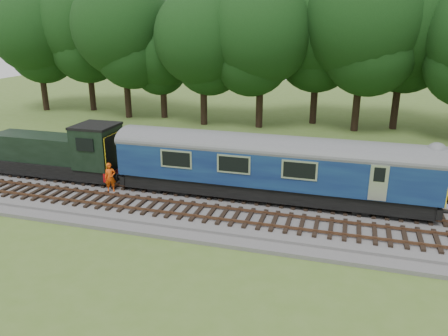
% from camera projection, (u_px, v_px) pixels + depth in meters
% --- Properties ---
extents(ground, '(120.00, 120.00, 0.00)m').
position_uv_depth(ground, '(255.00, 213.00, 24.54)').
color(ground, '#4E6C27').
rests_on(ground, ground).
extents(ballast, '(70.00, 7.00, 0.35)m').
position_uv_depth(ballast, '(255.00, 210.00, 24.48)').
color(ballast, '#4C4C4F').
rests_on(ballast, ground).
extents(track_north, '(67.20, 2.40, 0.21)m').
position_uv_depth(track_north, '(260.00, 197.00, 25.68)').
color(track_north, black).
rests_on(track_north, ballast).
extents(track_south, '(67.20, 2.40, 0.21)m').
position_uv_depth(track_south, '(249.00, 218.00, 22.95)').
color(track_south, black).
rests_on(track_south, ballast).
extents(fence, '(64.00, 0.12, 1.00)m').
position_uv_depth(fence, '(270.00, 186.00, 28.63)').
color(fence, '#6B6054').
rests_on(fence, ground).
extents(tree_line, '(70.00, 8.00, 18.00)m').
position_uv_depth(tree_line, '(302.00, 127.00, 44.56)').
color(tree_line, black).
rests_on(tree_line, ground).
extents(dmu_railcar, '(18.05, 2.86, 3.88)m').
position_uv_depth(dmu_railcar, '(271.00, 162.00, 24.84)').
color(dmu_railcar, black).
rests_on(dmu_railcar, ground).
extents(shunter_loco, '(8.91, 2.60, 3.38)m').
position_uv_depth(shunter_loco, '(62.00, 153.00, 28.75)').
color(shunter_loco, black).
rests_on(shunter_loco, ground).
extents(worker, '(0.79, 0.74, 1.82)m').
position_uv_depth(worker, '(110.00, 177.00, 26.40)').
color(worker, '#E1490B').
rests_on(worker, ballast).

